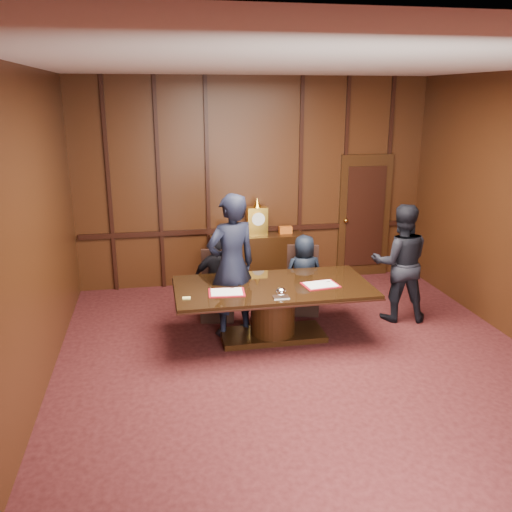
# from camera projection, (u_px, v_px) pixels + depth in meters

# --- Properties ---
(room) EXTENTS (7.00, 7.04, 3.50)m
(room) POSITION_uv_depth(u_px,v_px,m) (316.00, 231.00, 6.06)
(room) COLOR black
(room) RESTS_ON ground
(sideboard) EXTENTS (1.60, 0.45, 1.54)m
(sideboard) POSITION_uv_depth(u_px,v_px,m) (257.00, 258.00, 9.34)
(sideboard) COLOR black
(sideboard) RESTS_ON ground
(conference_table) EXTENTS (2.62, 1.32, 0.76)m
(conference_table) POSITION_uv_depth(u_px,v_px,m) (273.00, 303.00, 7.26)
(conference_table) COLOR black
(conference_table) RESTS_ON ground
(folder_left) EXTENTS (0.49, 0.37, 0.02)m
(folder_left) POSITION_uv_depth(u_px,v_px,m) (227.00, 292.00, 6.92)
(folder_left) COLOR #A00E1B
(folder_left) RESTS_ON conference_table
(folder_right) EXTENTS (0.50, 0.39, 0.02)m
(folder_right) POSITION_uv_depth(u_px,v_px,m) (320.00, 285.00, 7.19)
(folder_right) COLOR #A00E1B
(folder_right) RESTS_ON conference_table
(inkstand) EXTENTS (0.20, 0.14, 0.12)m
(inkstand) POSITION_uv_depth(u_px,v_px,m) (281.00, 293.00, 6.75)
(inkstand) COLOR white
(inkstand) RESTS_ON conference_table
(notepad) EXTENTS (0.10, 0.08, 0.01)m
(notepad) POSITION_uv_depth(u_px,v_px,m) (187.00, 298.00, 6.72)
(notepad) COLOR #D3C467
(notepad) RESTS_ON conference_table
(chair_left) EXTENTS (0.55, 0.55, 0.99)m
(chair_left) POSITION_uv_depth(u_px,v_px,m) (218.00, 298.00, 8.04)
(chair_left) COLOR black
(chair_left) RESTS_ON ground
(chair_right) EXTENTS (0.58, 0.58, 0.99)m
(chair_right) POSITION_uv_depth(u_px,v_px,m) (302.00, 292.00, 8.27)
(chair_right) COLOR black
(chair_right) RESTS_ON ground
(signatory_left) EXTENTS (0.74, 0.36, 1.23)m
(signatory_left) POSITION_uv_depth(u_px,v_px,m) (218.00, 279.00, 7.87)
(signatory_left) COLOR black
(signatory_left) RESTS_ON ground
(signatory_right) EXTENTS (0.60, 0.40, 1.21)m
(signatory_right) POSITION_uv_depth(u_px,v_px,m) (304.00, 275.00, 8.11)
(signatory_right) COLOR black
(signatory_right) RESTS_ON ground
(witness_left) EXTENTS (0.84, 0.69, 1.97)m
(witness_left) POSITION_uv_depth(u_px,v_px,m) (232.00, 266.00, 7.28)
(witness_left) COLOR black
(witness_left) RESTS_ON ground
(witness_right) EXTENTS (0.96, 0.82, 1.72)m
(witness_right) POSITION_uv_depth(u_px,v_px,m) (400.00, 263.00, 7.82)
(witness_right) COLOR black
(witness_right) RESTS_ON ground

